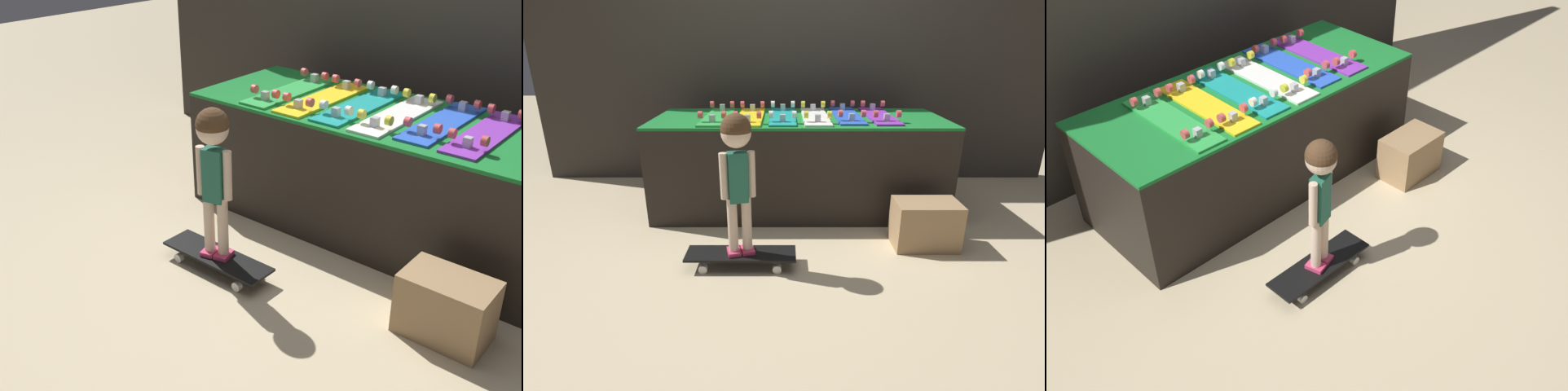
# 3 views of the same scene
# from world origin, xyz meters

# --- Properties ---
(ground_plane) EXTENTS (16.00, 16.00, 0.00)m
(ground_plane) POSITION_xyz_m (0.00, 0.00, 0.00)
(ground_plane) COLOR beige
(back_wall) EXTENTS (4.92, 0.10, 2.63)m
(back_wall) POSITION_xyz_m (0.00, 1.35, 1.32)
(back_wall) COLOR #332D28
(back_wall) RESTS_ON ground_plane
(display_rack) EXTENTS (2.23, 0.89, 0.74)m
(display_rack) POSITION_xyz_m (0.00, 0.56, 0.37)
(display_rack) COLOR black
(display_rack) RESTS_ON ground_plane
(skateboard_green_on_rack) EXTENTS (0.20, 0.77, 0.09)m
(skateboard_green_on_rack) POSITION_xyz_m (-0.63, 0.53, 0.76)
(skateboard_green_on_rack) COLOR green
(skateboard_green_on_rack) RESTS_ON display_rack
(skateboard_yellow_on_rack) EXTENTS (0.20, 0.77, 0.09)m
(skateboard_yellow_on_rack) POSITION_xyz_m (-0.38, 0.53, 0.76)
(skateboard_yellow_on_rack) COLOR yellow
(skateboard_yellow_on_rack) RESTS_ON display_rack
(skateboard_teal_on_rack) EXTENTS (0.20, 0.77, 0.09)m
(skateboard_teal_on_rack) POSITION_xyz_m (-0.13, 0.55, 0.76)
(skateboard_teal_on_rack) COLOR teal
(skateboard_teal_on_rack) RESTS_ON display_rack
(skateboard_white_on_rack) EXTENTS (0.20, 0.77, 0.09)m
(skateboard_white_on_rack) POSITION_xyz_m (0.13, 0.54, 0.76)
(skateboard_white_on_rack) COLOR white
(skateboard_white_on_rack) RESTS_ON display_rack
(skateboard_blue_on_rack) EXTENTS (0.20, 0.77, 0.09)m
(skateboard_blue_on_rack) POSITION_xyz_m (0.38, 0.59, 0.76)
(skateboard_blue_on_rack) COLOR blue
(skateboard_blue_on_rack) RESTS_ON display_rack
(skateboard_purple_on_rack) EXTENTS (0.20, 0.77, 0.09)m
(skateboard_purple_on_rack) POSITION_xyz_m (0.63, 0.57, 0.76)
(skateboard_purple_on_rack) COLOR purple
(skateboard_purple_on_rack) RESTS_ON display_rack
(skateboard_on_floor) EXTENTS (0.66, 0.20, 0.09)m
(skateboard_on_floor) POSITION_xyz_m (-0.38, -0.44, 0.07)
(skateboard_on_floor) COLOR black
(skateboard_on_floor) RESTS_ON ground_plane
(child) EXTENTS (0.20, 0.17, 0.84)m
(child) POSITION_xyz_m (-0.38, -0.44, 0.68)
(child) COLOR #E03D6B
(child) RESTS_ON skateboard_on_floor
(storage_box) EXTENTS (0.41, 0.27, 0.31)m
(storage_box) POSITION_xyz_m (0.82, -0.17, 0.16)
(storage_box) COLOR #A37F56
(storage_box) RESTS_ON ground_plane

